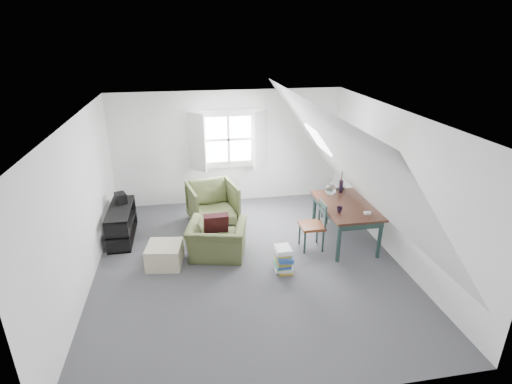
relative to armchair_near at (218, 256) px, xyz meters
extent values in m
plane|color=#454449|center=(0.49, -0.33, 0.00)|extent=(5.50, 5.50, 0.00)
plane|color=white|center=(0.49, -0.33, 2.50)|extent=(5.50, 5.50, 0.00)
plane|color=white|center=(0.49, 2.42, 1.25)|extent=(5.00, 0.00, 5.00)
plane|color=white|center=(0.49, -3.08, 1.25)|extent=(5.00, 0.00, 5.00)
plane|color=white|center=(-2.01, -0.33, 1.25)|extent=(0.00, 5.50, 5.50)
plane|color=white|center=(2.99, -0.33, 1.25)|extent=(0.00, 5.50, 5.50)
plane|color=white|center=(-1.06, -0.33, 1.78)|extent=(3.19, 5.50, 4.48)
plane|color=white|center=(2.04, -0.33, 1.78)|extent=(3.19, 5.50, 4.48)
cube|color=white|center=(0.49, 2.40, 1.45)|extent=(1.30, 0.04, 1.30)
cube|color=white|center=(-0.19, 2.24, 1.45)|extent=(0.35, 0.35, 1.25)
cube|color=white|center=(1.17, 2.24, 1.45)|extent=(0.35, 0.35, 1.25)
cube|color=white|center=(0.49, 2.39, 1.45)|extent=(1.00, 0.02, 1.00)
cube|color=white|center=(0.49, 2.37, 1.45)|extent=(1.08, 0.04, 0.05)
cube|color=white|center=(0.49, 2.37, 1.45)|extent=(0.05, 0.04, 1.08)
cube|color=white|center=(2.04, 0.97, 1.75)|extent=(0.35, 0.75, 0.47)
imported|color=#464E2B|center=(0.00, 0.00, 0.00)|extent=(1.13, 1.04, 0.62)
imported|color=#464E2B|center=(0.02, 1.31, 0.00)|extent=(1.07, 1.10, 0.85)
cube|color=#360E13|center=(0.00, 0.15, 0.54)|extent=(0.44, 0.27, 0.44)
cube|color=#B8AD8F|center=(-0.89, -0.13, 0.19)|extent=(0.64, 0.64, 0.37)
cube|color=black|center=(2.36, 0.14, 0.72)|extent=(0.89, 1.49, 0.04)
cube|color=#213732|center=(2.36, 0.14, 0.64)|extent=(0.79, 1.39, 0.12)
cylinder|color=#213732|center=(2.00, -0.53, 0.35)|extent=(0.07, 0.07, 0.70)
cylinder|color=#213732|center=(2.73, -0.53, 0.35)|extent=(0.07, 0.07, 0.70)
cylinder|color=#213732|center=(2.00, 0.80, 0.35)|extent=(0.07, 0.07, 0.70)
cylinder|color=#213732|center=(2.73, 0.80, 0.35)|extent=(0.07, 0.07, 0.70)
sphere|color=silver|center=(2.21, 0.59, 0.86)|extent=(0.22, 0.22, 0.22)
cylinder|color=silver|center=(2.21, 0.59, 1.00)|extent=(0.07, 0.07, 0.12)
cylinder|color=black|center=(2.46, 0.69, 0.87)|extent=(0.08, 0.08, 0.25)
cylinder|color=#3F2D1E|center=(2.46, 0.69, 1.14)|extent=(0.03, 0.05, 0.44)
cylinder|color=#3F2D1E|center=(2.48, 0.70, 1.14)|extent=(0.04, 0.06, 0.44)
cylinder|color=#3F2D1E|center=(2.45, 0.68, 1.14)|extent=(0.05, 0.07, 0.44)
imported|color=black|center=(2.11, -0.16, 0.74)|extent=(0.11, 0.11, 0.10)
cube|color=white|center=(2.56, -0.31, 0.76)|extent=(0.12, 0.09, 0.04)
cube|color=#5F2A14|center=(2.44, 1.00, 0.40)|extent=(0.37, 0.37, 0.04)
cylinder|color=#213732|center=(2.59, 1.15, 0.19)|extent=(0.03, 0.03, 0.38)
cylinder|color=#213732|center=(2.59, 0.85, 0.19)|extent=(0.03, 0.03, 0.38)
cylinder|color=#213732|center=(2.29, 1.15, 0.19)|extent=(0.03, 0.03, 0.38)
cylinder|color=#213732|center=(2.29, 0.85, 0.19)|extent=(0.03, 0.03, 0.38)
cylinder|color=#213732|center=(2.59, 0.83, 0.59)|extent=(0.03, 0.03, 0.40)
cylinder|color=#213732|center=(2.29, 0.83, 0.59)|extent=(0.03, 0.03, 0.40)
cube|color=#213732|center=(2.44, 0.83, 0.75)|extent=(0.30, 0.03, 0.07)
cube|color=#213732|center=(2.44, 0.83, 0.64)|extent=(0.30, 0.03, 0.05)
cube|color=#5F2A14|center=(1.68, -0.01, 0.44)|extent=(0.41, 0.41, 0.05)
cylinder|color=#213732|center=(1.52, 0.16, 0.21)|extent=(0.04, 0.04, 0.42)
cylinder|color=#213732|center=(1.85, 0.16, 0.21)|extent=(0.04, 0.04, 0.42)
cylinder|color=#213732|center=(1.52, -0.18, 0.21)|extent=(0.04, 0.04, 0.42)
cylinder|color=#213732|center=(1.85, -0.18, 0.21)|extent=(0.04, 0.04, 0.42)
cylinder|color=#213732|center=(1.87, 0.16, 0.66)|extent=(0.04, 0.04, 0.44)
cylinder|color=#213732|center=(1.87, -0.18, 0.66)|extent=(0.04, 0.04, 0.44)
cube|color=#213732|center=(1.87, -0.01, 0.83)|extent=(0.03, 0.33, 0.08)
cube|color=#213732|center=(1.87, -0.01, 0.71)|extent=(0.03, 0.33, 0.06)
cube|color=black|center=(-1.71, 0.97, 0.02)|extent=(0.40, 1.21, 0.03)
cube|color=black|center=(-1.71, 0.97, 0.30)|extent=(0.40, 1.21, 0.03)
cube|color=black|center=(-1.71, 0.97, 0.61)|extent=(0.40, 1.21, 0.03)
cube|color=black|center=(-1.71, 0.38, 0.30)|extent=(0.40, 0.03, 0.61)
cube|color=black|center=(-1.71, 1.56, 0.30)|extent=(0.40, 0.03, 0.61)
cube|color=#264C99|center=(-1.71, 0.61, 0.13)|extent=(0.18, 0.20, 0.22)
cube|color=red|center=(-1.71, 1.07, 0.13)|extent=(0.18, 0.24, 0.22)
cube|color=white|center=(-1.71, 0.77, 0.42)|extent=(0.18, 0.22, 0.20)
cube|color=black|center=(-1.71, 1.22, 0.71)|extent=(0.27, 0.31, 0.21)
cube|color=#B29933|center=(1.03, -0.67, 0.02)|extent=(0.23, 0.30, 0.04)
cube|color=white|center=(1.00, -0.65, 0.06)|extent=(0.29, 0.33, 0.04)
cube|color=white|center=(1.04, -0.67, 0.09)|extent=(0.24, 0.32, 0.04)
cube|color=#337F4C|center=(0.99, -0.66, 0.13)|extent=(0.24, 0.30, 0.03)
cube|color=#264C99|center=(1.01, -0.69, 0.15)|extent=(0.26, 0.34, 0.03)
cube|color=#B29933|center=(1.01, -0.66, 0.18)|extent=(0.23, 0.30, 0.03)
cube|color=#B29933|center=(1.02, -0.64, 0.21)|extent=(0.26, 0.33, 0.04)
cube|color=#264C99|center=(1.05, -0.69, 0.25)|extent=(0.27, 0.34, 0.04)
cube|color=#264C99|center=(1.02, -0.69, 0.29)|extent=(0.27, 0.33, 0.04)
cube|color=#B29933|center=(1.02, -0.63, 0.33)|extent=(0.24, 0.31, 0.04)
cube|color=white|center=(1.00, -0.64, 0.37)|extent=(0.25, 0.28, 0.05)
cube|color=white|center=(1.01, -0.63, 0.41)|extent=(0.25, 0.30, 0.04)
camera|label=1|loc=(-0.39, -6.06, 3.68)|focal=28.00mm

